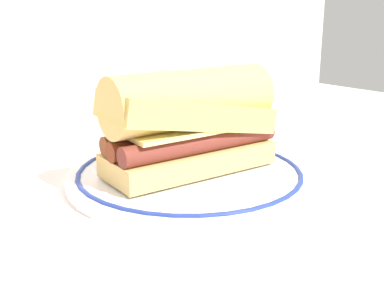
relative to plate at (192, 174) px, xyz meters
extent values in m
plane|color=white|center=(0.00, 0.01, -0.01)|extent=(1.50, 1.50, 0.00)
cylinder|color=white|center=(0.00, 0.00, 0.00)|extent=(0.29, 0.29, 0.01)
torus|color=navy|center=(0.00, 0.00, 0.00)|extent=(0.27, 0.27, 0.01)
cube|color=#DBB665|center=(0.00, 0.00, 0.02)|extent=(0.21, 0.09, 0.03)
cylinder|color=maroon|center=(0.00, -0.02, 0.04)|extent=(0.20, 0.03, 0.02)
cylinder|color=maroon|center=(0.00, 0.00, 0.04)|extent=(0.20, 0.03, 0.02)
cylinder|color=brown|center=(0.00, 0.02, 0.04)|extent=(0.20, 0.03, 0.02)
cube|color=#EAD67A|center=(0.00, 0.00, 0.06)|extent=(0.17, 0.09, 0.01)
cube|color=#D5BB5E|center=(0.00, 0.00, 0.08)|extent=(0.21, 0.09, 0.06)
cylinder|color=#DFB764|center=(0.00, 0.00, 0.09)|extent=(0.21, 0.08, 0.07)
cylinder|color=silver|center=(0.14, 0.22, 0.04)|extent=(0.07, 0.07, 0.10)
cylinder|color=gold|center=(0.14, 0.22, 0.02)|extent=(0.06, 0.06, 0.06)
camera|label=1|loc=(-0.34, -0.43, 0.19)|focal=45.28mm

